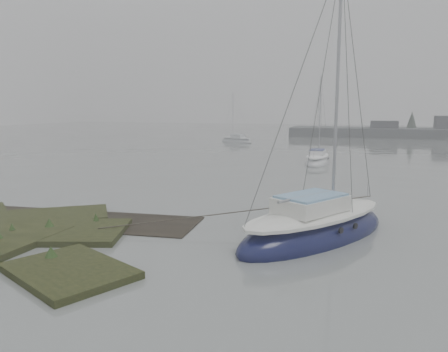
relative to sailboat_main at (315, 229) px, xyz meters
The scene contains 5 objects.
ground 25.80m from the sailboat_main, 104.52° to the left, with size 160.00×160.00×0.00m, color slate.
sailboat_main is the anchor object (origin of this frame).
sailboat_white 21.00m from the sailboat_main, 96.42° to the left, with size 1.80×5.37×7.56m.
sailboat_far_a 42.13m from the sailboat_main, 110.67° to the left, with size 5.19×3.59×7.02m.
sailboat_far_c 56.38m from the sailboat_main, 95.88° to the left, with size 5.30×3.21×7.10m.
Camera 1 is at (8.13, -9.92, 4.51)m, focal length 35.00 mm.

